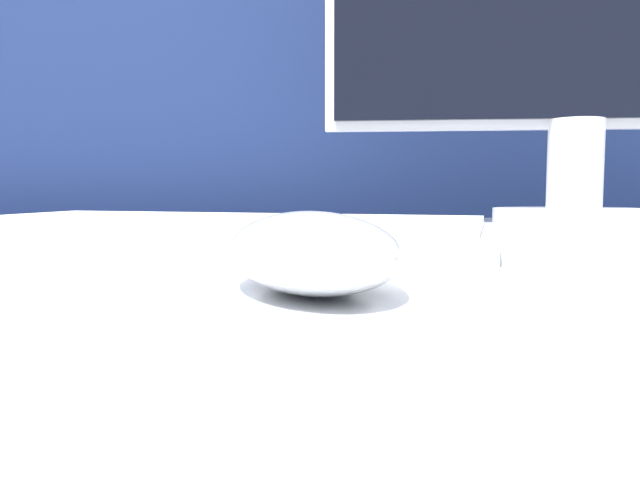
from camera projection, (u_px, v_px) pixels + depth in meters
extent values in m
cube|color=navy|center=(377.00, 274.00, 1.11)|extent=(5.00, 0.03, 1.21)
ellipsoid|color=silver|center=(311.00, 251.00, 0.28)|extent=(0.11, 0.14, 0.04)
cube|color=silver|center=(230.00, 237.00, 0.49)|extent=(0.43, 0.22, 0.02)
cube|color=white|center=(230.00, 221.00, 0.49)|extent=(0.40, 0.19, 0.01)
cylinder|color=white|center=(573.00, 217.00, 0.77)|extent=(0.19, 0.19, 0.02)
cylinder|color=white|center=(575.00, 164.00, 0.76)|extent=(0.07, 0.07, 0.11)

